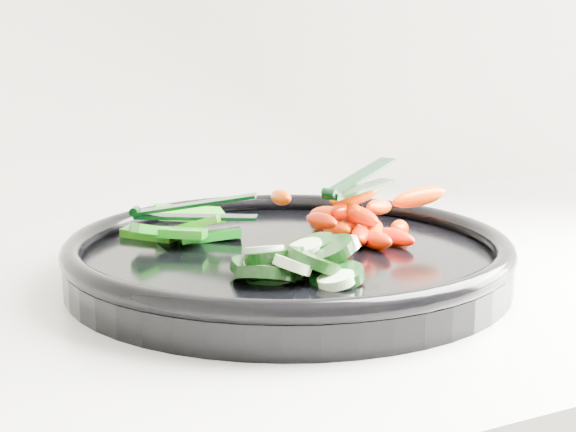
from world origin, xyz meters
name	(u,v)px	position (x,y,z in m)	size (l,w,h in m)	color
veggie_tray	(288,256)	(-0.32, 1.68, 0.95)	(0.44, 0.44, 0.04)	black
cucumber_pile	(288,265)	(-0.36, 1.61, 0.96)	(0.12, 0.10, 0.04)	black
carrot_pile	(359,218)	(-0.25, 1.70, 0.97)	(0.15, 0.16, 0.06)	#FF4100
pepper_pile	(181,230)	(-0.39, 1.76, 0.96)	(0.11, 0.10, 0.03)	#156509
tong_carrot	(359,183)	(-0.25, 1.70, 1.00)	(0.11, 0.07, 0.02)	black
tong_pepper	(191,211)	(-0.38, 1.76, 0.98)	(0.11, 0.07, 0.02)	black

